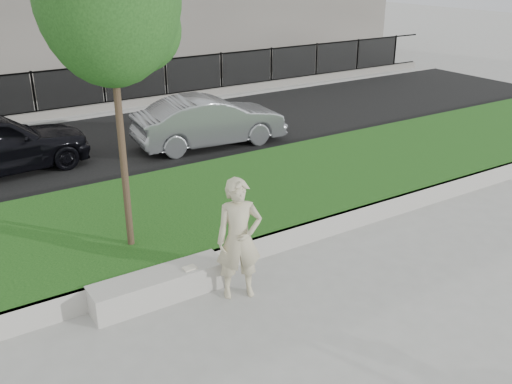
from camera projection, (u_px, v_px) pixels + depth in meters
ground at (268, 295)px, 8.79m from camera, size 90.00×90.00×0.00m
grass_bank at (182, 214)px, 11.04m from camera, size 34.00×4.00×0.40m
grass_kerb at (233, 256)px, 9.52m from camera, size 34.00×0.08×0.40m
street at (93, 148)px, 15.39m from camera, size 34.00×7.00×0.04m
far_pavement at (49, 112)px, 18.87m from camera, size 34.00×3.00×0.12m
iron_fence at (56, 103)px, 17.90m from camera, size 32.00×0.30×1.50m
stone_bench at (159, 286)px, 8.61m from camera, size 2.10×0.52×0.43m
man at (239, 239)px, 8.44m from camera, size 0.81×0.66×1.90m
book at (190, 268)px, 8.67m from camera, size 0.21×0.15×0.02m
car_silver at (210, 121)px, 15.36m from camera, size 4.19×1.80×1.34m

